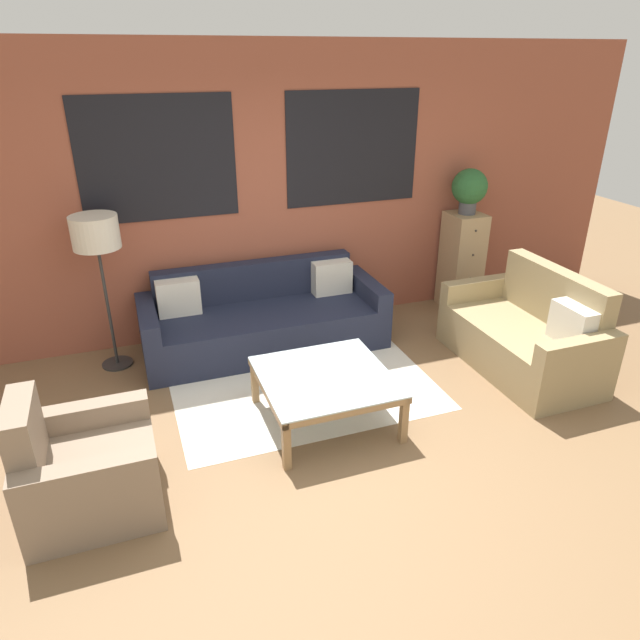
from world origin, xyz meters
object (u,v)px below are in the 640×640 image
at_px(floor_lamp, 96,238).
at_px(armchair_corner, 86,471).
at_px(settee_vintage, 526,337).
at_px(potted_plant, 469,188).
at_px(coffee_table, 325,382).
at_px(drawer_cabinet, 461,261).
at_px(couch_dark, 264,320).

bearing_deg(floor_lamp, armchair_corner, -96.73).
xyz_separation_m(settee_vintage, floor_lamp, (-3.56, 1.32, 0.92)).
xyz_separation_m(settee_vintage, potted_plant, (0.21, 1.44, 1.05)).
height_order(settee_vintage, potted_plant, potted_plant).
bearing_deg(settee_vintage, coffee_table, -174.66).
bearing_deg(potted_plant, drawer_cabinet, -90.00).
bearing_deg(floor_lamp, settee_vintage, -20.37).
bearing_deg(drawer_cabinet, coffee_table, -143.94).
distance_m(armchair_corner, floor_lamp, 2.12).
distance_m(couch_dark, coffee_table, 1.43).
distance_m(coffee_table, floor_lamp, 2.32).
distance_m(armchair_corner, coffee_table, 1.79).
distance_m(coffee_table, drawer_cabinet, 2.78).
xyz_separation_m(floor_lamp, potted_plant, (3.77, 0.12, 0.12)).
xyz_separation_m(couch_dark, coffee_table, (0.12, -1.42, 0.08)).
xyz_separation_m(couch_dark, drawer_cabinet, (2.36, 0.21, 0.27)).
bearing_deg(settee_vintage, couch_dark, 150.17).
height_order(coffee_table, drawer_cabinet, drawer_cabinet).
relative_size(couch_dark, floor_lamp, 1.63).
bearing_deg(coffee_table, settee_vintage, 5.34).
distance_m(floor_lamp, drawer_cabinet, 3.83).
distance_m(armchair_corner, potted_plant, 4.59).
bearing_deg(couch_dark, potted_plant, 5.03).
bearing_deg(settee_vintage, floor_lamp, 159.63).
bearing_deg(floor_lamp, couch_dark, -3.54).
relative_size(couch_dark, potted_plant, 4.85).
height_order(armchair_corner, potted_plant, potted_plant).
relative_size(settee_vintage, armchair_corner, 1.83).
distance_m(settee_vintage, floor_lamp, 3.91).
distance_m(settee_vintage, armchair_corner, 3.82).
height_order(floor_lamp, drawer_cabinet, floor_lamp).
height_order(settee_vintage, armchair_corner, settee_vintage).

